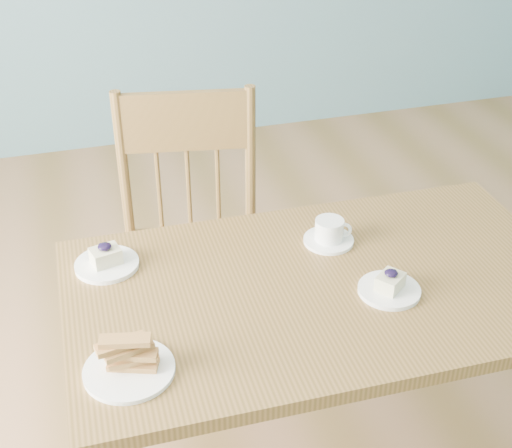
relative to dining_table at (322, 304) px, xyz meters
name	(u,v)px	position (x,y,z in m)	size (l,w,h in m)	color
room	(319,34)	(-0.08, -0.09, 0.73)	(5.01, 5.01, 2.71)	#9A6C48
dining_table	(322,304)	(0.00, 0.00, 0.00)	(1.29, 0.75, 0.69)	brown
dining_chair	(192,248)	(-0.23, 0.52, -0.12)	(0.51, 0.50, 0.97)	brown
cheesecake_plate_near	(390,287)	(0.14, -0.08, 0.08)	(0.15, 0.15, 0.06)	white
cheesecake_plate_far	(106,261)	(-0.51, 0.22, 0.09)	(0.16, 0.16, 0.07)	white
coffee_cup	(329,233)	(0.08, 0.17, 0.10)	(0.14, 0.14, 0.07)	white
biscotti_plate	(128,362)	(-0.51, -0.18, 0.10)	(0.20, 0.20, 0.09)	white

